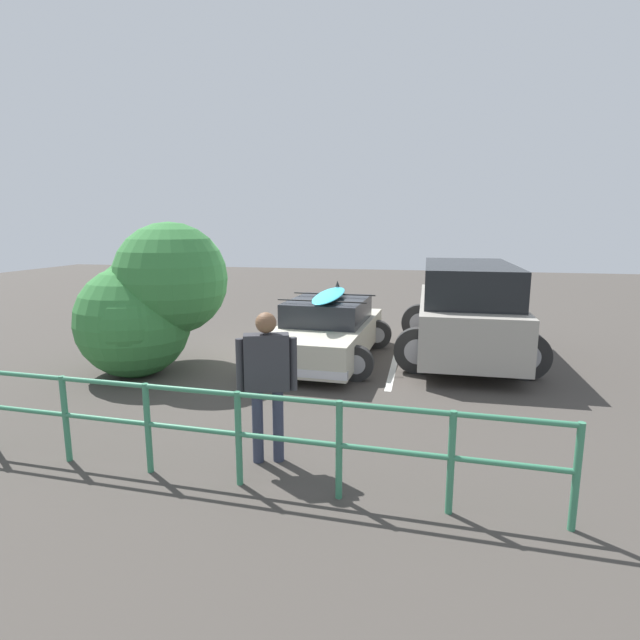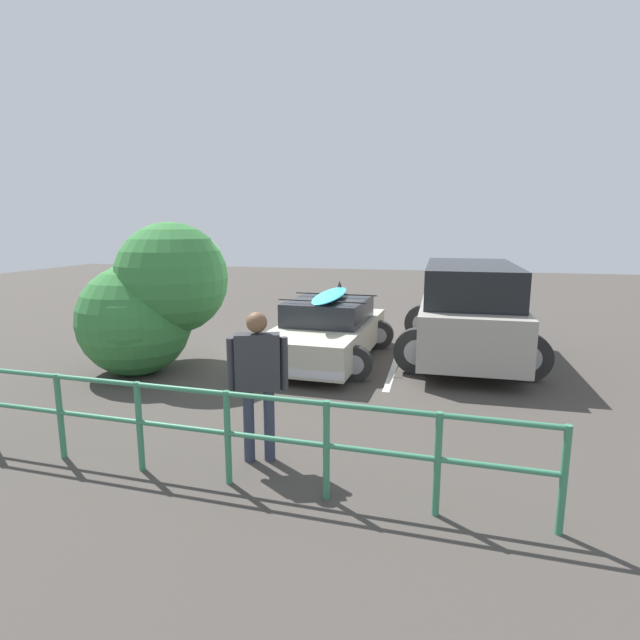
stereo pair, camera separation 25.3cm
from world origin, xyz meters
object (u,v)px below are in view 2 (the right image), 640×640
Objects in this scene: person_bystander at (258,373)px; bush_near_left at (153,299)px; sedan_car at (327,331)px; suv_car at (468,310)px.

bush_near_left is (3.31, -3.20, 0.30)m from person_bystander.
sedan_car is 2.32× the size of person_bystander.
sedan_car is at bearing -154.66° from bush_near_left.
sedan_car is 3.50m from bush_near_left.
bush_near_left is (3.08, 1.46, 0.77)m from sedan_car.
person_bystander is at bearing 135.96° from bush_near_left.
sedan_car is 1.45× the size of bush_near_left.
suv_car is 6.07m from person_bystander.
person_bystander is (2.61, 5.48, 0.05)m from suv_car.
person_bystander is at bearing 64.56° from suv_car.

